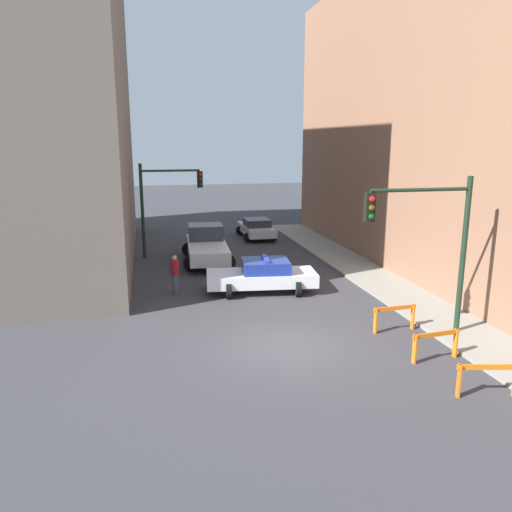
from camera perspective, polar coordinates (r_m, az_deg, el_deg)
The scene contains 12 objects.
ground_plane at distance 16.21m, azimuth 3.56°, elevation -10.27°, with size 120.00×120.00×0.00m, color #38383D.
sidewalk_right at distance 18.77m, azimuth 22.26°, elevation -7.74°, with size 2.40×44.00×0.12m.
building_right at distance 28.40m, azimuth 26.64°, elevation 14.10°, with size 12.00×28.00×15.16m.
traffic_light_near at distance 16.90m, azimuth 19.58°, elevation 2.48°, with size 3.64×0.35×5.20m.
traffic_light_far at distance 28.09m, azimuth -10.68°, elevation 6.69°, with size 3.44×0.35×5.20m.
police_car at distance 21.56m, azimuth 0.73°, elevation -2.23°, with size 4.88×2.70×1.52m.
white_truck at distance 26.96m, azimuth -5.65°, elevation 1.23°, with size 2.83×5.50×1.90m.
parked_car_near at distance 33.53m, azimuth 0.05°, elevation 3.23°, with size 2.30×4.32×1.31m.
pedestrian_crossing at distance 21.62m, azimuth -9.23°, elevation -1.98°, with size 0.42×0.42×1.66m.
barrier_front at distance 14.28m, azimuth 24.96°, elevation -12.21°, with size 1.58×0.47×0.90m.
barrier_mid at distance 15.92m, azimuth 19.86°, elevation -9.12°, with size 1.60×0.30×0.90m.
barrier_back at distance 17.82m, azimuth 15.56°, elevation -6.41°, with size 1.60×0.24×0.90m.
Camera 1 is at (-4.17, -14.29, 6.42)m, focal length 35.00 mm.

